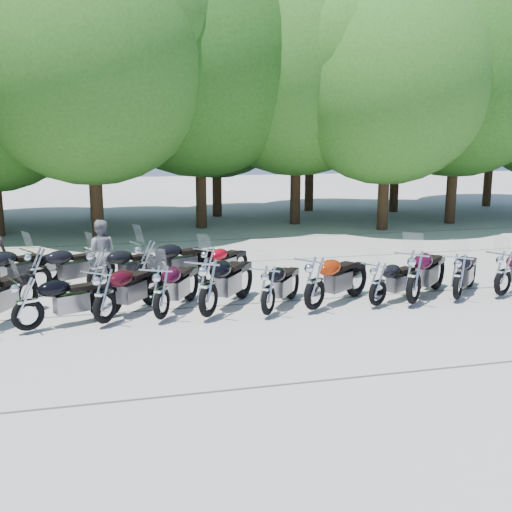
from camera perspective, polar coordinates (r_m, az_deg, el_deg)
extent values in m
plane|color=gray|center=(12.26, 1.69, -6.40)|extent=(90.00, 90.00, 0.00)
cylinder|color=#3A2614|center=(22.56, -14.99, 6.51)|extent=(0.44, 0.44, 3.93)
sphere|color=#357721|center=(22.63, -15.58, 17.56)|extent=(8.70, 8.70, 8.70)
cylinder|color=#3A2614|center=(24.67, -5.28, 7.46)|extent=(0.44, 0.44, 4.13)
sphere|color=#286319|center=(24.78, -5.48, 18.07)|extent=(9.13, 9.13, 9.13)
cylinder|color=#3A2614|center=(25.70, 3.78, 7.60)|extent=(0.44, 0.44, 4.09)
sphere|color=#357721|center=(25.80, 3.92, 17.69)|extent=(9.04, 9.04, 9.04)
cylinder|color=#3A2614|center=(24.59, 12.07, 6.65)|extent=(0.44, 0.44, 3.62)
sphere|color=#357721|center=(24.60, 12.47, 15.99)|extent=(8.00, 8.00, 8.00)
cylinder|color=#3A2614|center=(27.18, 18.19, 7.15)|extent=(0.44, 0.44, 3.98)
sphere|color=#286319|center=(27.25, 18.79, 16.41)|extent=(8.79, 8.79, 8.79)
cylinder|color=#3A2614|center=(27.75, -15.19, 6.82)|extent=(0.44, 0.44, 3.42)
sphere|color=#286319|center=(27.73, -15.61, 14.64)|extent=(7.56, 7.56, 7.56)
cylinder|color=#3A2614|center=(28.22, -3.75, 7.40)|extent=(0.44, 0.44, 3.56)
sphere|color=#286319|center=(28.22, -3.86, 15.43)|extent=(7.88, 7.88, 7.88)
cylinder|color=#3A2614|center=(30.41, 5.10, 7.86)|extent=(0.44, 0.44, 3.76)
sphere|color=#286319|center=(30.44, 5.25, 15.70)|extent=(8.31, 8.31, 8.31)
cylinder|color=#3A2614|center=(30.69, 13.07, 7.52)|extent=(0.44, 0.44, 3.63)
sphere|color=#357721|center=(30.70, 13.42, 15.02)|extent=(8.02, 8.02, 8.02)
cylinder|color=#3A2614|center=(34.52, 21.32, 8.06)|extent=(0.44, 0.44, 4.37)
sphere|color=#286319|center=(34.64, 21.92, 16.07)|extent=(9.67, 9.67, 9.67)
imported|color=gray|center=(15.76, -14.59, 0.37)|extent=(0.88, 0.72, 1.66)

